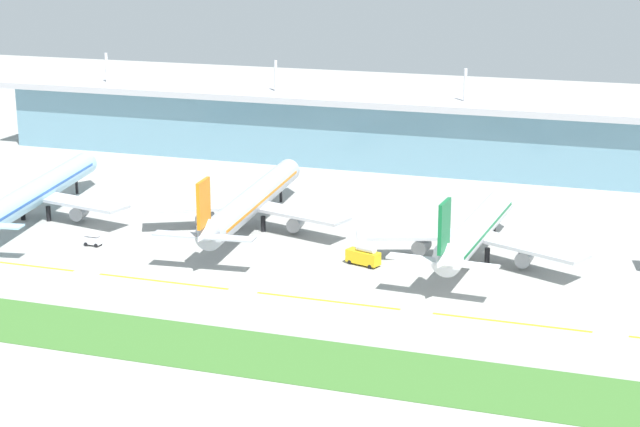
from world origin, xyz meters
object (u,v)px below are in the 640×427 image
airliner_near_middle (251,202)px  baggage_cart (93,240)px  airliner_far_middle (474,231)px  fuel_truck (364,255)px  airliner_nearest (37,192)px

airliner_near_middle → baggage_cart: bearing=-139.7°
airliner_near_middle → airliner_far_middle: size_ratio=1.23×
airliner_near_middle → fuel_truck: size_ratio=9.44×
airliner_near_middle → baggage_cart: 36.60m
baggage_cart → fuel_truck: (59.62, 6.03, 1.00)m
airliner_nearest → airliner_far_middle: bearing=0.6°
fuel_truck → airliner_near_middle: bearing=151.5°
airliner_near_middle → fuel_truck: (31.99, -17.40, -4.20)m
airliner_near_middle → baggage_cart: size_ratio=19.75×
fuel_truck → airliner_nearest: bearing=173.9°
airliner_far_middle → baggage_cart: airliner_far_middle is taller
baggage_cart → airliner_near_middle: bearing=40.3°
airliner_nearest → baggage_cart: airliner_nearest is taller
airliner_nearest → airliner_far_middle: 103.89m
airliner_near_middle → fuel_truck: bearing=-28.5°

